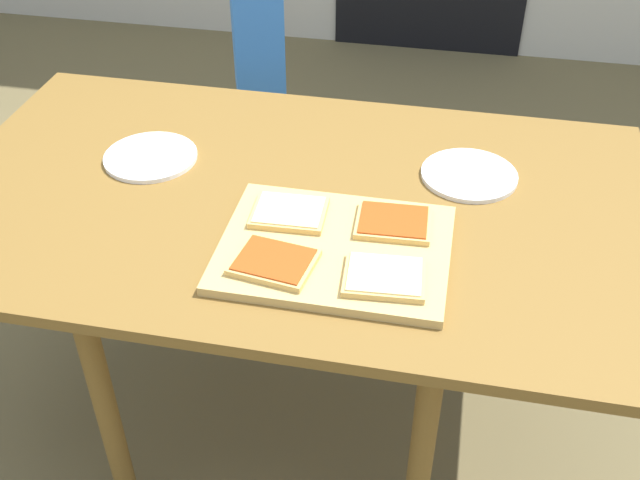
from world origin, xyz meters
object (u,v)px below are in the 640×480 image
(pizza_slice_near_right, at_px, (385,276))
(pizza_slice_far_right, at_px, (393,222))
(pizza_slice_far_left, at_px, (289,212))
(plate_white_right, at_px, (469,175))
(pizza_slice_near_left, at_px, (274,262))
(dining_table, at_px, (292,223))
(plate_white_left, at_px, (151,157))
(child_left, at_px, (259,69))
(cutting_board, at_px, (335,249))

(pizza_slice_near_right, bearing_deg, pizza_slice_far_right, 91.55)
(pizza_slice_far_left, distance_m, plate_white_right, 0.40)
(pizza_slice_far_left, distance_m, pizza_slice_near_left, 0.15)
(dining_table, relative_size, plate_white_left, 7.22)
(plate_white_left, relative_size, child_left, 0.20)
(pizza_slice_far_left, relative_size, plate_white_left, 0.72)
(pizza_slice_far_right, distance_m, plate_white_right, 0.26)
(pizza_slice_near_left, relative_size, child_left, 0.16)
(pizza_slice_far_right, bearing_deg, pizza_slice_near_left, -140.44)
(dining_table, height_order, pizza_slice_far_right, pizza_slice_far_right)
(cutting_board, bearing_deg, plate_white_right, 52.94)
(plate_white_right, xyz_separation_m, plate_white_left, (-0.68, -0.06, 0.00))
(plate_white_left, bearing_deg, pizza_slice_near_left, -41.75)
(dining_table, height_order, pizza_slice_far_left, pizza_slice_far_left)
(dining_table, bearing_deg, pizza_slice_near_left, -83.69)
(cutting_board, xyz_separation_m, pizza_slice_near_right, (0.10, -0.08, 0.02))
(pizza_slice_far_left, bearing_deg, plate_white_left, 154.38)
(dining_table, height_order, cutting_board, cutting_board)
(pizza_slice_far_right, distance_m, child_left, 1.06)
(plate_white_right, height_order, plate_white_left, same)
(pizza_slice_near_left, bearing_deg, plate_white_left, 138.25)
(pizza_slice_far_left, height_order, plate_white_left, pizza_slice_far_left)
(cutting_board, relative_size, child_left, 0.42)
(pizza_slice_near_left, bearing_deg, plate_white_right, 49.70)
(pizza_slice_near_left, bearing_deg, dining_table, 96.31)
(plate_white_left, bearing_deg, pizza_slice_far_right, -16.29)
(pizza_slice_far_left, xyz_separation_m, child_left, (-0.31, 0.92, -0.16))
(cutting_board, relative_size, pizza_slice_far_right, 2.88)
(dining_table, xyz_separation_m, pizza_slice_near_right, (0.22, -0.24, 0.09))
(cutting_board, xyz_separation_m, child_left, (-0.42, 0.99, -0.14))
(plate_white_left, xyz_separation_m, child_left, (0.03, 0.75, -0.14))
(pizza_slice_far_left, distance_m, plate_white_left, 0.39)
(dining_table, distance_m, pizza_slice_near_right, 0.34)
(pizza_slice_near_right, xyz_separation_m, plate_white_left, (-0.55, 0.32, -0.02))
(pizza_slice_near_left, bearing_deg, pizza_slice_far_right, 39.56)
(pizza_slice_near_right, distance_m, plate_white_left, 0.64)
(pizza_slice_near_right, distance_m, child_left, 1.20)
(pizza_slice_near_right, bearing_deg, pizza_slice_far_left, 143.34)
(pizza_slice_far_right, xyz_separation_m, plate_white_right, (0.13, 0.22, -0.02))
(pizza_slice_near_right, height_order, child_left, child_left)
(pizza_slice_near_left, distance_m, child_left, 1.13)
(pizza_slice_far_right, xyz_separation_m, pizza_slice_far_left, (-0.20, -0.01, 0.00))
(dining_table, bearing_deg, child_left, 109.66)
(pizza_slice_far_right, xyz_separation_m, pizza_slice_near_right, (0.00, -0.16, 0.00))
(pizza_slice_far_left, xyz_separation_m, plate_white_left, (-0.35, 0.17, -0.02))
(plate_white_right, height_order, child_left, child_left)
(cutting_board, distance_m, pizza_slice_far_left, 0.13)
(plate_white_right, bearing_deg, pizza_slice_near_right, -108.57)
(dining_table, xyz_separation_m, pizza_slice_near_left, (0.03, -0.24, 0.09))
(pizza_slice_far_left, bearing_deg, pizza_slice_near_left, -87.08)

